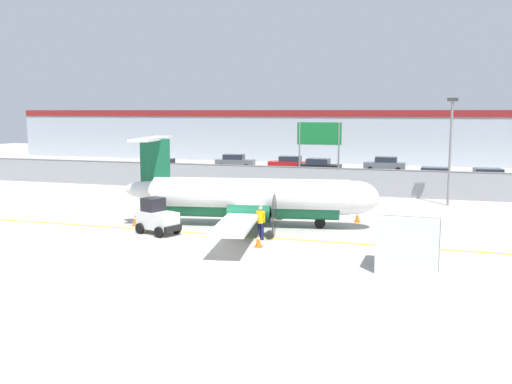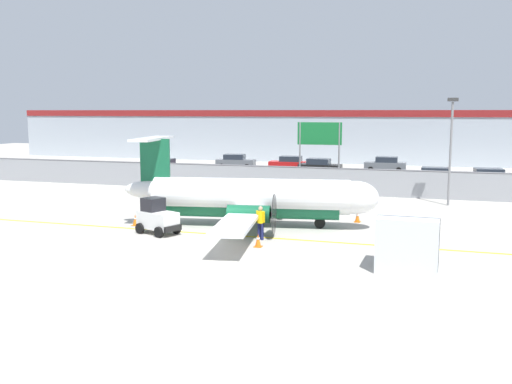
% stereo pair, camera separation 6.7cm
% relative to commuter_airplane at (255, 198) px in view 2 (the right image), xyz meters
% --- Properties ---
extents(ground_plane, '(140.00, 140.00, 0.01)m').
position_rel_commuter_airplane_xyz_m(ground_plane, '(-1.31, -2.59, -1.60)').
color(ground_plane, '#ADA89E').
extents(perimeter_fence, '(98.00, 0.10, 2.10)m').
position_rel_commuter_airplane_xyz_m(perimeter_fence, '(-1.31, 13.41, -0.49)').
color(perimeter_fence, gray).
rests_on(perimeter_fence, ground).
extents(parking_lot_strip, '(98.00, 17.00, 0.12)m').
position_rel_commuter_airplane_xyz_m(parking_lot_strip, '(-1.31, 24.91, -1.54)').
color(parking_lot_strip, '#38383A').
rests_on(parking_lot_strip, ground).
extents(background_building, '(91.00, 8.10, 6.50)m').
position_rel_commuter_airplane_xyz_m(background_building, '(-1.31, 43.39, 1.66)').
color(background_building, '#A8B2BC').
rests_on(background_building, ground).
extents(commuter_airplane, '(14.32, 16.05, 4.92)m').
position_rel_commuter_airplane_xyz_m(commuter_airplane, '(0.00, 0.00, 0.00)').
color(commuter_airplane, white).
rests_on(commuter_airplane, ground).
extents(baggage_tug, '(2.57, 2.06, 1.88)m').
position_rel_commuter_airplane_xyz_m(baggage_tug, '(-4.35, -3.33, -0.75)').
color(baggage_tug, silver).
rests_on(baggage_tug, ground).
extents(ground_crew_worker, '(0.54, 0.44, 1.70)m').
position_rel_commuter_airplane_xyz_m(ground_crew_worker, '(1.25, -3.10, -0.65)').
color(ground_crew_worker, '#191E4C').
rests_on(ground_crew_worker, ground).
extents(cargo_container, '(2.45, 2.06, 2.20)m').
position_rel_commuter_airplane_xyz_m(cargo_container, '(8.52, -6.58, -0.50)').
color(cargo_container, silver).
rests_on(cargo_container, ground).
extents(traffic_cone_near_left, '(0.36, 0.36, 0.64)m').
position_rel_commuter_airplane_xyz_m(traffic_cone_near_left, '(1.59, -4.62, -1.29)').
color(traffic_cone_near_left, orange).
rests_on(traffic_cone_near_left, ground).
extents(traffic_cone_near_right, '(0.36, 0.36, 0.64)m').
position_rel_commuter_airplane_xyz_m(traffic_cone_near_right, '(5.31, 2.92, -1.29)').
color(traffic_cone_near_right, orange).
rests_on(traffic_cone_near_right, ground).
extents(traffic_cone_far_left, '(0.36, 0.36, 0.64)m').
position_rel_commuter_airplane_xyz_m(traffic_cone_far_left, '(-6.50, -1.82, -1.29)').
color(traffic_cone_far_left, orange).
rests_on(traffic_cone_far_left, ground).
extents(parked_car_0, '(4.39, 2.44, 1.58)m').
position_rel_commuter_airplane_xyz_m(parked_car_0, '(-16.55, 21.44, -0.71)').
color(parked_car_0, red).
rests_on(parked_car_0, parking_lot_strip).
extents(parked_car_1, '(4.36, 2.37, 1.58)m').
position_rel_commuter_airplane_xyz_m(parked_car_1, '(-11.35, 29.00, -0.71)').
color(parked_car_1, slate).
rests_on(parked_car_1, parking_lot_strip).
extents(parked_car_2, '(4.28, 2.16, 1.58)m').
position_rel_commuter_airplane_xyz_m(parked_car_2, '(-5.05, 28.27, -0.71)').
color(parked_car_2, red).
rests_on(parked_car_2, parking_lot_strip).
extents(parked_car_3, '(4.26, 2.13, 1.58)m').
position_rel_commuter_airplane_xyz_m(parked_car_3, '(-1.43, 26.12, -0.71)').
color(parked_car_3, black).
rests_on(parked_car_3, parking_lot_strip).
extents(parked_car_4, '(4.24, 2.08, 1.58)m').
position_rel_commuter_airplane_xyz_m(parked_car_4, '(4.66, 30.34, -0.71)').
color(parked_car_4, slate).
rests_on(parked_car_4, parking_lot_strip).
extents(parked_car_5, '(4.26, 2.12, 1.58)m').
position_rel_commuter_airplane_xyz_m(parked_car_5, '(9.45, 20.14, -0.71)').
color(parked_car_5, gray).
rests_on(parked_car_5, parking_lot_strip).
extents(parked_car_6, '(4.36, 2.35, 1.58)m').
position_rel_commuter_airplane_xyz_m(parked_car_6, '(13.90, 20.51, -0.71)').
color(parked_car_6, black).
rests_on(parked_car_6, parking_lot_strip).
extents(apron_light_pole, '(0.70, 0.30, 7.27)m').
position_rel_commuter_airplane_xyz_m(apron_light_pole, '(10.46, 10.76, 2.70)').
color(apron_light_pole, slate).
rests_on(apron_light_pole, ground).
extents(highway_sign, '(3.60, 0.14, 5.50)m').
position_rel_commuter_airplane_xyz_m(highway_sign, '(0.56, 15.50, 2.54)').
color(highway_sign, slate).
rests_on(highway_sign, ground).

